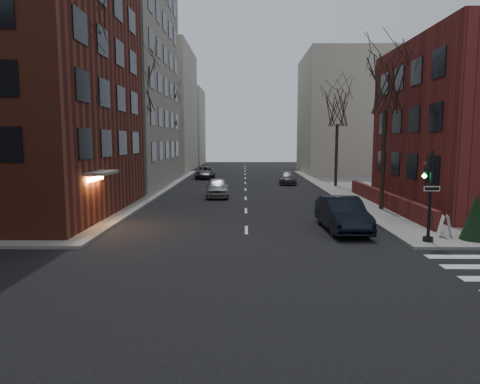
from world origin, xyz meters
name	(u,v)px	position (x,y,z in m)	size (l,w,h in m)	color
ground	(249,337)	(0.00, 0.00, 0.00)	(160.00, 160.00, 0.00)	black
building_left_tan	(74,44)	(-17.00, 34.00, 14.00)	(18.00, 18.00, 28.00)	gray
low_wall_right	(384,199)	(9.30, 19.00, 0.65)	(0.35, 16.00, 1.00)	maroon
building_distant_la	(145,110)	(-15.00, 55.00, 9.00)	(14.00, 16.00, 18.00)	#B5AD99
building_distant_ra	(355,115)	(15.00, 50.00, 8.00)	(14.00, 14.00, 16.00)	#B5AD99
building_distant_lb	(176,127)	(-13.00, 72.00, 7.00)	(10.00, 12.00, 14.00)	#B5AD99
traffic_signal	(429,202)	(7.94, 8.99, 1.91)	(0.76, 0.44, 4.00)	black
tree_left_a	(83,67)	(-8.80, 14.00, 8.47)	(4.18, 4.18, 10.26)	#2D231C
tree_left_b	(138,87)	(-8.80, 26.00, 8.91)	(4.40, 4.40, 10.80)	#2D231C
tree_left_c	(168,110)	(-8.80, 40.00, 8.03)	(3.96, 3.96, 9.72)	#2D231C
tree_right_a	(386,85)	(8.80, 18.00, 8.03)	(3.96, 3.96, 9.72)	#2D231C
tree_right_b	(338,108)	(8.80, 32.00, 7.59)	(3.74, 3.74, 9.18)	#2D231C
streetlamp_near	(134,145)	(-8.20, 22.00, 4.24)	(0.36, 0.36, 6.28)	black
streetlamp_far	(177,143)	(-8.20, 42.00, 4.24)	(0.36, 0.36, 6.28)	black
parked_sedan	(342,214)	(4.88, 11.92, 0.85)	(1.80, 5.17, 1.70)	black
car_lane_silver	(217,187)	(-2.30, 24.83, 0.76)	(1.80, 4.48, 1.53)	#99999E
car_lane_gray	(288,178)	(4.46, 35.18, 0.64)	(1.79, 4.39, 1.27)	#424247
car_lane_far	(205,172)	(-4.80, 41.62, 0.72)	(2.37, 5.15, 1.43)	#3C3C41
sandwich_board	(445,226)	(9.19, 10.00, 0.65)	(0.44, 0.62, 0.99)	silver
evergreen_shrub	(475,217)	(10.20, 9.34, 1.18)	(1.24, 1.24, 2.06)	black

